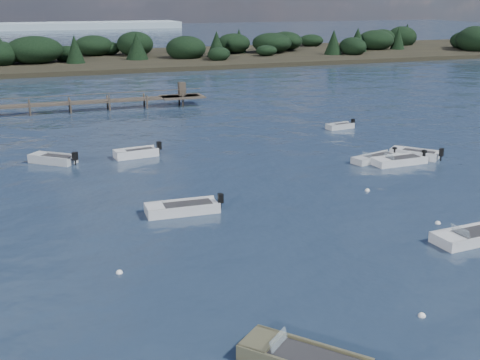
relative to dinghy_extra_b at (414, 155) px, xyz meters
name	(u,v)px	position (x,y,z in m)	size (l,w,h in m)	color
ground	(130,92)	(-15.22, 42.00, -0.18)	(400.00, 400.00, 0.00)	#172537
dinghy_extra_b	(414,155)	(0.00, 0.00, 0.00)	(3.46, 3.74, 1.29)	silver
tender_far_white	(136,155)	(-20.97, 7.96, 0.01)	(3.93, 1.76, 1.33)	silver
dinghy_extra_a	(375,159)	(-3.60, 0.15, -0.04)	(4.50, 2.24, 1.06)	#A7ACAE
dinghy_mid_white_a	(473,238)	(-7.45, -15.53, -0.03)	(5.04, 2.06, 1.17)	silver
dinghy_mid_white_b	(399,162)	(-2.28, -1.17, -0.03)	(4.68, 1.77, 1.16)	silver
tender_far_grey	(53,160)	(-27.40, 8.40, 0.00)	(3.71, 3.44, 1.30)	#A7ACAE
dinghy_mid_grey	(182,210)	(-20.87, -5.97, -0.02)	(4.75, 1.84, 1.19)	silver
tender_far_grey_b	(340,127)	(-0.18, 11.75, -0.03)	(3.14, 1.45, 1.06)	#A7ACAE
buoy_a	(422,316)	(-14.92, -21.21, -0.18)	(0.32, 0.32, 0.32)	white
buoy_b	(438,223)	(-7.63, -12.82, -0.18)	(0.32, 0.32, 0.32)	white
buoy_c	(119,273)	(-25.80, -12.94, -0.18)	(0.32, 0.32, 0.32)	white
buoy_e	(160,144)	(-18.24, 11.44, -0.18)	(0.32, 0.32, 0.32)	white
buoy_extra_a	(367,191)	(-8.18, -6.19, -0.18)	(0.32, 0.32, 0.32)	white
far_headland	(215,49)	(9.78, 82.00, 1.78)	(190.00, 40.00, 5.80)	black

